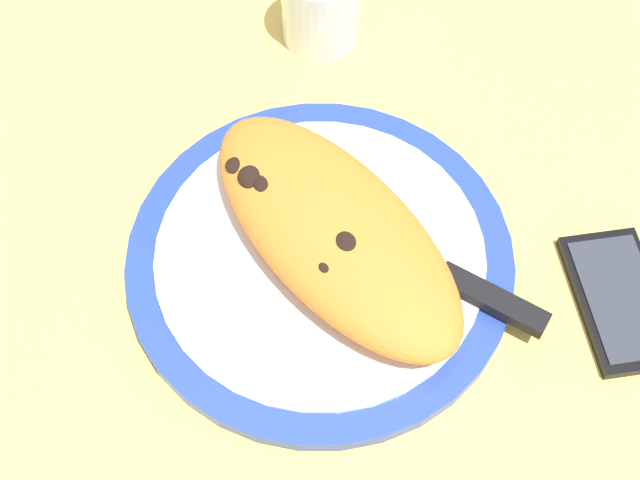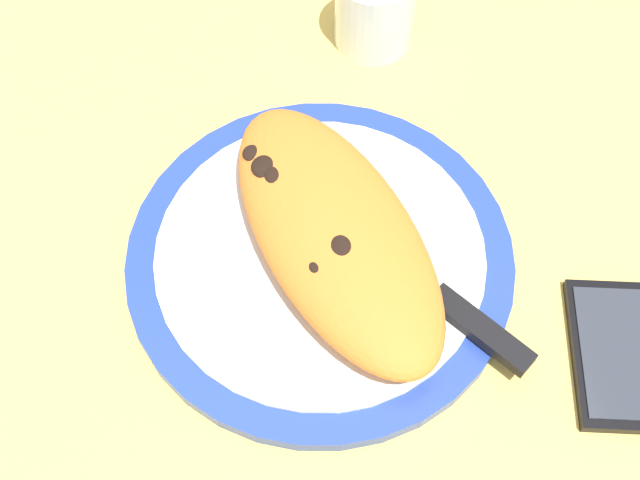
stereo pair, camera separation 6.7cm
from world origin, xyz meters
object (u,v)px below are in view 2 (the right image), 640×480
object	(u,v)px
fork	(263,297)
smartphone	(615,354)
plate	(320,258)
knife	(448,305)
water_glass	(374,12)
calzone	(334,229)

from	to	relation	value
fork	smartphone	xyz separation A→B (cm)	(12.34, 25.88, -1.50)
plate	knife	xyz separation A→B (cm)	(7.92, 8.39, 1.46)
water_glass	smartphone	bearing A→B (deg)	10.96
smartphone	fork	bearing A→B (deg)	-115.50
plate	fork	distance (cm)	6.44
knife	plate	bearing A→B (deg)	-133.36
knife	smartphone	size ratio (longest dim) A/B	1.45
water_glass	knife	bearing A→B (deg)	-7.76
fork	water_glass	xyz separation A→B (cm)	(-26.37, 18.38, 1.52)
plate	knife	size ratio (longest dim) A/B	1.59
plate	knife	bearing A→B (deg)	46.64
calzone	smartphone	bearing A→B (deg)	50.55
plate	water_glass	world-z (taller)	water_glass
plate	fork	xyz separation A→B (cm)	(2.76, -5.70, 1.17)
calzone	plate	bearing A→B (deg)	-73.26
smartphone	water_glass	distance (cm)	39.55
knife	water_glass	distance (cm)	31.85
plate	calzone	world-z (taller)	calzone
fork	smartphone	bearing A→B (deg)	64.50
plate	water_glass	xyz separation A→B (cm)	(-23.62, 12.68, 2.69)
water_glass	fork	bearing A→B (deg)	-34.88
fork	water_glass	world-z (taller)	water_glass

